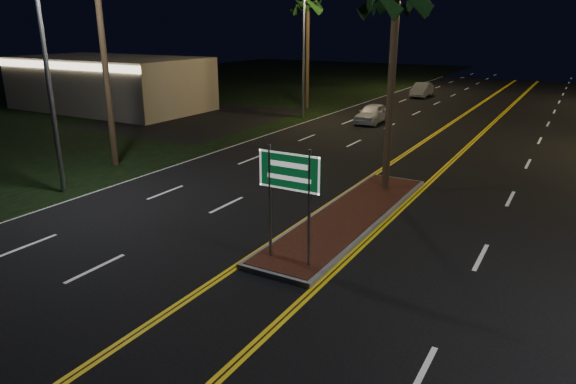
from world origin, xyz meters
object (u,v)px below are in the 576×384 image
Objects in this scene: highway_sign at (289,182)px; streetlight_left_near at (50,45)px; median_island at (350,216)px; streetlight_left_far at (401,32)px; streetlight_left_mid at (309,36)px; palm_left_far at (308,5)px; car_near at (372,112)px; car_far at (422,89)px; commercial_building at (110,83)px.

highway_sign is 0.36× the size of streetlight_left_near.
streetlight_left_far is (-10.61, 37.00, 5.57)m from median_island.
palm_left_far is at bearing 118.67° from streetlight_left_mid.
streetlight_left_mid is 1.00× the size of streetlight_left_far.
car_near is at bearing 6.53° from streetlight_left_mid.
streetlight_left_far is 2.05× the size of car_far.
streetlight_left_far is (0.00, 40.00, 0.00)m from streetlight_left_near.
streetlight_left_near reaches higher than palm_left_far.
palm_left_far is at bearing 95.21° from streetlight_left_near.
palm_left_far is (-2.19, 4.00, 2.09)m from streetlight_left_mid.
commercial_building is 16.47m from palm_left_far.
palm_left_far reaches higher than car_far.
streetlight_left_far is 20.61m from car_near.
streetlight_left_near is at bearing -103.22° from car_near.
car_near is (-5.95, 17.53, 0.67)m from median_island.
median_island is 0.68× the size of commercial_building.
car_near is (20.05, 4.54, -1.25)m from commercial_building.
median_island is 1.14× the size of streetlight_left_mid.
streetlight_left_far is at bearing 128.42° from car_far.
streetlight_left_near is at bearing -46.10° from commercial_building.
highway_sign is at bearing -75.56° from streetlight_left_far.
median_island is 12.36m from streetlight_left_near.
streetlight_left_far is 1.02× the size of palm_left_far.
commercial_building is 16.31m from streetlight_left_mid.
median_island is 29.13m from commercial_building.
car_near reaches higher than median_island.
car_near is (4.66, 0.53, -4.91)m from streetlight_left_mid.
streetlight_left_far reaches higher than car_near.
car_near is at bearing 12.77° from commercial_building.
car_near is (4.66, -19.47, -4.91)m from streetlight_left_far.
median_island is at bearing -58.64° from palm_left_far.
commercial_building reaches higher than median_island.
streetlight_left_near is at bearing 173.53° from highway_sign.
highway_sign is 42.67m from streetlight_left_far.
streetlight_left_near reaches higher than median_island.
commercial_building is at bearing 153.45° from median_island.
streetlight_left_near reaches higher than car_near.
streetlight_left_mid is at bearing -61.33° from palm_left_far.
highway_sign is 0.73× the size of car_far.
car_near is at bearing 108.75° from median_island.
streetlight_left_mid reaches higher than car_far.
streetlight_left_near is 36.04m from car_far.
streetlight_left_mid reaches higher than median_island.
streetlight_left_near is at bearing -164.22° from median_island.
streetlight_left_near is 1.00× the size of streetlight_left_far.
car_near is at bearing -88.06° from car_far.
streetlight_left_mid is 6.79m from car_near.
car_far is at bearing 45.53° from commercial_building.
highway_sign reaches higher than car_near.
commercial_building is 1.70× the size of palm_left_far.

